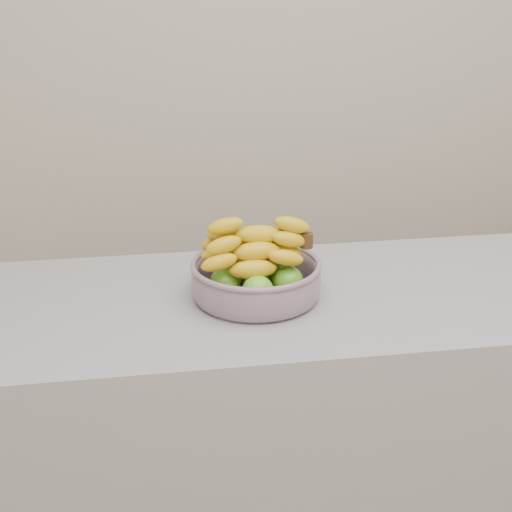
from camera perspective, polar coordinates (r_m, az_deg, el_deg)
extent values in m
cube|color=#BEB5AB|center=(2.85, 2.65, 17.14)|extent=(4.00, 0.05, 2.70)
cube|color=gray|center=(1.93, 10.25, -14.68)|extent=(2.00, 0.60, 0.90)
cylinder|color=#8C9CA8|center=(1.62, 0.00, -3.08)|extent=(0.25, 0.25, 0.01)
torus|color=#8C9CA8|center=(1.59, 0.00, -0.67)|extent=(0.29, 0.29, 0.01)
sphere|color=#42981A|center=(1.54, 0.15, -2.85)|extent=(0.07, 0.07, 0.07)
sphere|color=#42981A|center=(1.59, 2.55, -2.02)|extent=(0.07, 0.07, 0.07)
sphere|color=#42981A|center=(1.66, 1.37, -0.89)|extent=(0.07, 0.07, 0.07)
sphere|color=#42981A|center=(1.66, -1.60, -0.96)|extent=(0.07, 0.07, 0.07)
sphere|color=#42981A|center=(1.58, -2.47, -2.14)|extent=(0.07, 0.07, 0.07)
ellipsoid|color=yellow|center=(1.55, -0.27, -1.07)|extent=(0.19, 0.05, 0.04)
ellipsoid|color=yellow|center=(1.59, -0.35, -0.40)|extent=(0.19, 0.06, 0.04)
ellipsoid|color=yellow|center=(1.63, -0.43, 0.23)|extent=(0.19, 0.08, 0.04)
ellipsoid|color=yellow|center=(1.55, 0.05, 0.38)|extent=(0.19, 0.06, 0.04)
ellipsoid|color=yellow|center=(1.60, -0.05, 1.05)|extent=(0.19, 0.09, 0.04)
ellipsoid|color=yellow|center=(1.57, 0.21, 1.72)|extent=(0.19, 0.06, 0.04)
cylinder|color=#3A2712|center=(1.58, 4.06, 1.26)|extent=(0.03, 0.03, 0.03)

